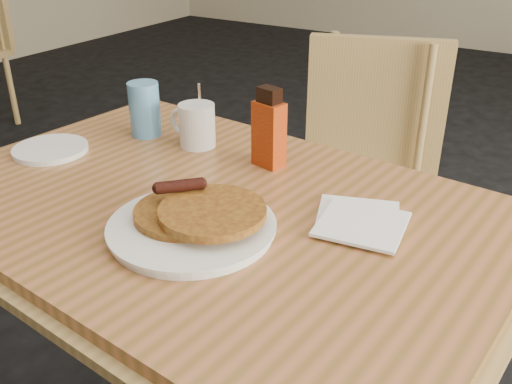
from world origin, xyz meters
TOP-DOWN VIEW (x-y plane):
  - main_table at (-0.06, 0.04)m, footprint 1.22×0.89m
  - chair_main_far at (-0.04, 0.77)m, footprint 0.52×0.53m
  - pancake_plate at (-0.01, -0.06)m, footprint 0.29×0.29m
  - coffee_mug at (-0.25, 0.25)m, footprint 0.12×0.08m
  - syrup_bottle at (-0.05, 0.24)m, footprint 0.07×0.06m
  - napkin_stack at (0.22, 0.11)m, footprint 0.19×0.20m
  - blue_tumbler at (-0.39, 0.24)m, footprint 0.09×0.09m
  - side_saucer at (-0.51, 0.04)m, footprint 0.17×0.17m

SIDE VIEW (x-z plane):
  - chair_main_far at x=-0.04m, z-range 0.09..1.00m
  - main_table at x=-0.06m, z-range 0.33..1.08m
  - napkin_stack at x=0.22m, z-range 0.75..0.76m
  - side_saucer at x=-0.51m, z-range 0.75..0.76m
  - pancake_plate at x=-0.01m, z-range 0.73..0.80m
  - coffee_mug at x=-0.25m, z-range 0.72..0.88m
  - blue_tumbler at x=-0.39m, z-range 0.75..0.88m
  - syrup_bottle at x=-0.05m, z-range 0.74..0.92m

